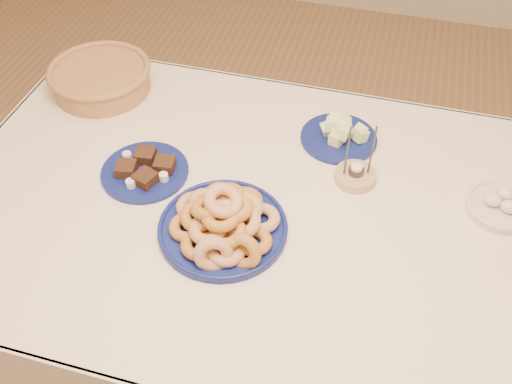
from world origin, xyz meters
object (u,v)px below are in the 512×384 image
at_px(brownie_plate, 145,170).
at_px(candle_holder, 355,175).
at_px(donut_platter, 223,222).
at_px(egg_bowl, 500,206).
at_px(melon_plate, 341,133).
at_px(wicker_basket, 101,77).
at_px(dining_table, 261,230).

distance_m(brownie_plate, candle_holder, 0.58).
bearing_deg(donut_platter, egg_bowl, 21.45).
xyz_separation_m(donut_platter, melon_plate, (0.22, 0.43, -0.02)).
height_order(brownie_plate, candle_holder, candle_holder).
height_order(brownie_plate, wicker_basket, wicker_basket).
bearing_deg(melon_plate, dining_table, -116.33).
xyz_separation_m(dining_table, brownie_plate, (-0.34, 0.03, 0.12)).
bearing_deg(donut_platter, wicker_basket, 140.04).
distance_m(dining_table, melon_plate, 0.38).
distance_m(donut_platter, egg_bowl, 0.72).
height_order(dining_table, wicker_basket, wicker_basket).
bearing_deg(donut_platter, candle_holder, 43.53).
xyz_separation_m(donut_platter, brownie_plate, (-0.28, 0.14, -0.03)).
relative_size(melon_plate, egg_bowl, 1.51).
distance_m(candle_holder, egg_bowl, 0.38).
bearing_deg(wicker_basket, donut_platter, -39.96).
bearing_deg(dining_table, brownie_plate, 175.32).
bearing_deg(melon_plate, candle_holder, -66.60).
bearing_deg(melon_plate, egg_bowl, -20.83).
xyz_separation_m(brownie_plate, egg_bowl, (0.95, 0.12, 0.01)).
bearing_deg(brownie_plate, dining_table, -4.68).
distance_m(dining_table, wicker_basket, 0.74).
xyz_separation_m(melon_plate, egg_bowl, (0.45, -0.17, -0.00)).
bearing_deg(brownie_plate, candle_holder, 13.07).
bearing_deg(candle_holder, egg_bowl, -1.98).
bearing_deg(egg_bowl, dining_table, -166.38).
relative_size(brownie_plate, candle_holder, 1.47).
relative_size(dining_table, donut_platter, 4.24).
distance_m(dining_table, egg_bowl, 0.63).
bearing_deg(melon_plate, donut_platter, -117.23).
bearing_deg(donut_platter, dining_table, 60.42).
distance_m(donut_platter, wicker_basket, 0.73).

